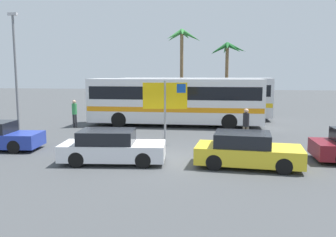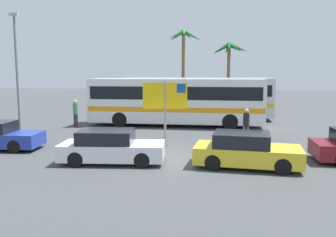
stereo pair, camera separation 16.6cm
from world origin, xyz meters
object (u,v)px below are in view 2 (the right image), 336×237
(bus_front_coach, at_px, (176,99))
(ferry_sign, at_px, (166,98))
(pedestrian_crossing_lot, at_px, (75,111))
(bus_rear_coach, at_px, (196,96))
(car_yellow, at_px, (246,151))
(pedestrian_near_sign, at_px, (246,123))
(car_white, at_px, (111,147))

(bus_front_coach, relative_size, ferry_sign, 3.62)
(pedestrian_crossing_lot, bearing_deg, bus_rear_coach, -38.75)
(bus_rear_coach, relative_size, car_yellow, 2.81)
(ferry_sign, distance_m, pedestrian_near_sign, 4.28)
(bus_rear_coach, distance_m, car_yellow, 14.22)
(bus_front_coach, distance_m, pedestrian_crossing_lot, 6.69)
(car_white, xyz_separation_m, pedestrian_crossing_lot, (-5.06, 8.48, 0.44))
(bus_rear_coach, bearing_deg, pedestrian_near_sign, -70.90)
(pedestrian_near_sign, bearing_deg, pedestrian_crossing_lot, -121.95)
(ferry_sign, distance_m, car_white, 4.55)
(ferry_sign, relative_size, pedestrian_near_sign, 1.80)
(bus_front_coach, xyz_separation_m, car_yellow, (3.94, -10.07, -1.15))
(car_white, relative_size, car_yellow, 1.03)
(car_yellow, xyz_separation_m, pedestrian_crossing_lot, (-10.37, 8.34, 0.44))
(bus_front_coach, distance_m, car_yellow, 10.87)
(bus_rear_coach, height_order, pedestrian_near_sign, bus_rear_coach)
(bus_front_coach, distance_m, ferry_sign, 6.35)
(ferry_sign, relative_size, car_yellow, 0.78)
(car_yellow, distance_m, pedestrian_near_sign, 4.66)
(pedestrian_near_sign, bearing_deg, bus_front_coach, -154.68)
(bus_rear_coach, distance_m, ferry_sign, 10.17)
(car_white, bearing_deg, bus_rear_coach, 74.61)
(car_yellow, xyz_separation_m, pedestrian_near_sign, (0.33, 4.62, 0.42))
(bus_front_coach, height_order, pedestrian_crossing_lot, bus_front_coach)
(bus_front_coach, xyz_separation_m, ferry_sign, (0.28, -6.32, 0.54))
(ferry_sign, height_order, pedestrian_crossing_lot, ferry_sign)
(bus_front_coach, relative_size, pedestrian_crossing_lot, 6.38)
(bus_front_coach, height_order, ferry_sign, ferry_sign)
(pedestrian_near_sign, bearing_deg, bus_rear_coach, -173.71)
(bus_rear_coach, bearing_deg, bus_front_coach, -105.67)
(ferry_sign, bearing_deg, pedestrian_crossing_lot, 137.17)
(bus_front_coach, distance_m, bus_rear_coach, 3.96)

